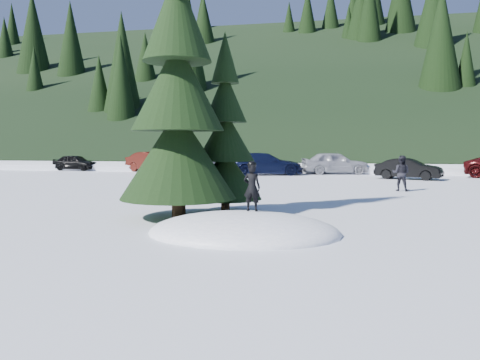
% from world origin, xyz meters
% --- Properties ---
extents(ground, '(200.00, 200.00, 0.00)m').
position_xyz_m(ground, '(0.00, 0.00, 0.00)').
color(ground, white).
rests_on(ground, ground).
extents(snow_mound, '(4.48, 3.52, 0.96)m').
position_xyz_m(snow_mound, '(0.00, 0.00, 0.00)').
color(snow_mound, white).
rests_on(snow_mound, ground).
extents(forest_hillside, '(200.00, 60.00, 25.00)m').
position_xyz_m(forest_hillside, '(0.00, 54.00, 12.50)').
color(forest_hillside, black).
rests_on(forest_hillside, ground).
extents(spruce_tall, '(3.20, 3.20, 8.60)m').
position_xyz_m(spruce_tall, '(-2.20, 1.80, 3.32)').
color(spruce_tall, black).
rests_on(spruce_tall, ground).
extents(spruce_short, '(2.20, 2.20, 5.37)m').
position_xyz_m(spruce_short, '(-1.20, 3.20, 2.10)').
color(spruce_short, black).
rests_on(spruce_short, ground).
extents(child_skier, '(0.43, 0.30, 1.11)m').
position_xyz_m(child_skier, '(0.13, 0.33, 1.04)').
color(child_skier, black).
rests_on(child_skier, snow_mound).
extents(adult_0, '(0.90, 0.80, 1.56)m').
position_xyz_m(adult_0, '(4.85, 10.88, 0.78)').
color(adult_0, black).
rests_on(adult_0, ground).
extents(car_0, '(3.75, 1.87, 1.23)m').
position_xyz_m(car_0, '(-17.70, 22.40, 0.61)').
color(car_0, black).
rests_on(car_0, ground).
extents(car_1, '(4.71, 3.15, 1.47)m').
position_xyz_m(car_1, '(-11.09, 21.92, 0.73)').
color(car_1, '#3B100A').
rests_on(car_1, ground).
extents(car_2, '(5.32, 4.00, 1.34)m').
position_xyz_m(car_2, '(-7.75, 21.90, 0.67)').
color(car_2, '#54555D').
rests_on(car_2, ground).
extents(car_3, '(5.42, 3.35, 1.47)m').
position_xyz_m(car_3, '(-2.55, 20.12, 0.73)').
color(car_3, black).
rests_on(car_3, ground).
extents(car_4, '(4.80, 2.87, 1.53)m').
position_xyz_m(car_4, '(1.98, 22.05, 0.76)').
color(car_4, '#9D9DA5').
rests_on(car_4, ground).
extents(car_5, '(3.92, 2.50, 1.22)m').
position_xyz_m(car_5, '(6.20, 18.04, 0.61)').
color(car_5, black).
rests_on(car_5, ground).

